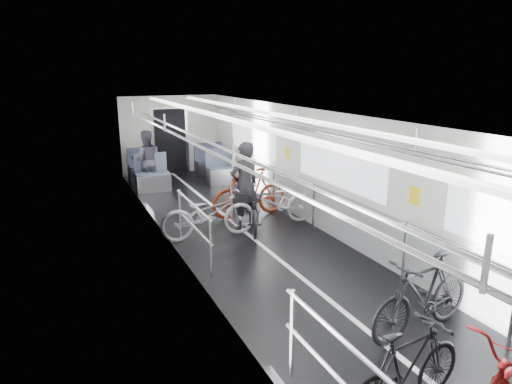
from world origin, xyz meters
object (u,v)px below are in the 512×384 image
(person_seated, at_px, (146,160))
(bike_left_mid, at_px, (407,370))
(bike_right_mid, at_px, (274,202))
(bike_left_far, at_px, (209,213))
(bike_right_far, at_px, (250,193))
(person_standing, at_px, (245,186))
(bike_right_near, at_px, (423,295))
(bike_aisle, at_px, (253,208))

(person_seated, bearing_deg, bike_left_mid, 99.21)
(bike_right_mid, xyz_separation_m, person_seated, (-1.83, 4.08, 0.31))
(bike_left_mid, distance_m, person_seated, 9.51)
(bike_left_far, relative_size, bike_right_mid, 1.00)
(bike_left_mid, xyz_separation_m, bike_left_far, (-0.20, 5.21, 0.04))
(bike_right_far, relative_size, person_seated, 1.11)
(bike_left_far, relative_size, bike_right_far, 1.05)
(bike_left_mid, distance_m, person_standing, 5.45)
(bike_right_near, bearing_deg, bike_right_far, 172.99)
(bike_right_mid, distance_m, bike_right_far, 0.75)
(bike_right_far, xyz_separation_m, bike_aisle, (-0.29, -0.83, -0.09))
(bike_right_mid, relative_size, person_standing, 1.04)
(bike_aisle, bearing_deg, bike_right_near, -66.32)
(bike_aisle, bearing_deg, bike_right_far, 89.72)
(bike_aisle, height_order, person_seated, person_seated)
(bike_right_far, distance_m, bike_aisle, 0.89)
(bike_left_far, bearing_deg, bike_right_mid, -80.29)
(bike_right_mid, height_order, person_seated, person_seated)
(bike_left_far, distance_m, bike_right_far, 1.56)
(person_seated, bearing_deg, bike_right_mid, 120.10)
(person_standing, bearing_deg, person_seated, -86.52)
(bike_left_mid, relative_size, bike_right_near, 0.88)
(bike_right_mid, height_order, person_standing, person_standing)
(bike_aisle, bearing_deg, bike_left_far, -155.92)
(bike_right_far, height_order, person_seated, person_seated)
(person_standing, height_order, person_seated, person_standing)
(bike_left_mid, height_order, bike_right_far, bike_right_far)
(bike_aisle, bearing_deg, bike_right_mid, 31.63)
(person_standing, bearing_deg, bike_right_far, -133.02)
(bike_right_near, xyz_separation_m, bike_aisle, (-0.34, 4.32, -0.06))
(bike_left_mid, bearing_deg, person_standing, -14.29)
(person_seated, bearing_deg, bike_right_near, 106.89)
(bike_left_far, xyz_separation_m, person_seated, (-0.33, 4.28, 0.31))
(bike_right_far, bearing_deg, bike_right_near, -1.62)
(bike_left_far, xyz_separation_m, person_standing, (0.83, 0.18, 0.41))
(bike_left_far, bearing_deg, bike_right_far, -51.93)
(bike_right_far, bearing_deg, bike_right_mid, 15.64)
(bike_left_mid, relative_size, bike_right_far, 0.84)
(bike_right_mid, relative_size, person_seated, 1.16)
(bike_right_near, height_order, bike_right_mid, bike_right_near)
(bike_left_far, height_order, bike_right_far, bike_right_far)
(person_standing, bearing_deg, bike_left_mid, 71.01)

